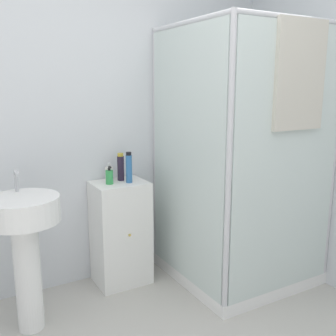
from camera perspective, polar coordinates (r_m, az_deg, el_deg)
The scene contains 8 objects.
wall_back at distance 2.92m, azimuth -14.80°, elevation 6.86°, with size 6.40×0.06×2.50m, color silver.
shower_enclosure at distance 3.05m, azimuth 10.19°, elevation -7.14°, with size 0.98×1.01×1.91m.
vanity_cabinet at distance 3.03m, azimuth -6.88°, elevation -9.30°, with size 0.40×0.34×0.79m.
sink at distance 2.52m, azimuth -20.08°, elevation -9.21°, with size 0.43×0.43×0.98m.
soap_dispenser at distance 2.86m, azimuth -8.50°, elevation -1.28°, with size 0.05×0.06×0.13m.
shampoo_bottle_tall_black at distance 2.95m, azimuth -6.88°, elevation 0.12°, with size 0.05×0.05×0.21m.
shampoo_bottle_blue at distance 2.87m, azimuth -5.69°, elevation 0.03°, with size 0.05×0.05×0.23m.
lotion_bottle_white at distance 2.96m, azimuth -8.54°, elevation -0.80°, with size 0.06×0.06×0.14m.
Camera 1 is at (-0.74, -1.11, 1.50)m, focal length 42.00 mm.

